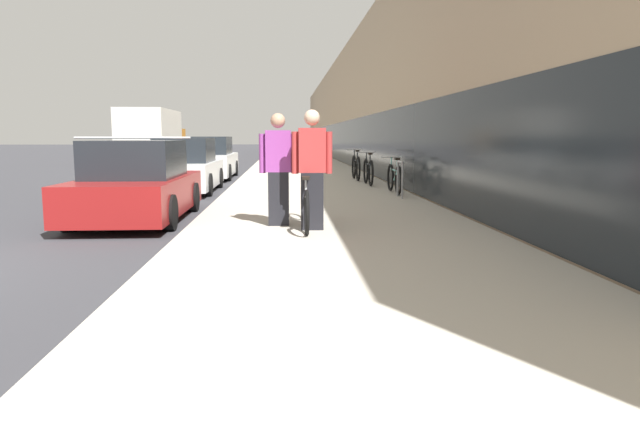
# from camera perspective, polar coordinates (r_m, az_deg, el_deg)

# --- Properties ---
(sidewalk_slab) EXTENTS (4.71, 70.00, 0.14)m
(sidewalk_slab) POSITION_cam_1_polar(r_m,az_deg,el_deg) (27.15, -1.87, 4.58)
(sidewalk_slab) COLOR #BCB5A5
(sidewalk_slab) RESTS_ON ground
(storefront_facade) EXTENTS (10.01, 70.00, 6.25)m
(storefront_facade) POSITION_cam_1_polar(r_m,az_deg,el_deg) (36.08, 9.71, 10.09)
(storefront_facade) COLOR tan
(storefront_facade) RESTS_ON ground
(tandem_bicycle) EXTENTS (0.52, 2.36, 0.83)m
(tandem_bicycle) POSITION_cam_1_polar(r_m,az_deg,el_deg) (8.94, -1.55, 0.99)
(tandem_bicycle) COLOR black
(tandem_bicycle) RESTS_ON sidewalk_slab
(person_rider) EXTENTS (0.61, 0.24, 1.80)m
(person_rider) POSITION_cam_1_polar(r_m,az_deg,el_deg) (8.60, -0.80, 4.38)
(person_rider) COLOR black
(person_rider) RESTS_ON sidewalk_slab
(person_bystander) EXTENTS (0.60, 0.23, 1.77)m
(person_bystander) POSITION_cam_1_polar(r_m,az_deg,el_deg) (9.05, -4.19, 4.41)
(person_bystander) COLOR black
(person_bystander) RESTS_ON sidewalk_slab
(bike_rack_hoop) EXTENTS (0.05, 0.60, 0.84)m
(bike_rack_hoop) POSITION_cam_1_polar(r_m,az_deg,el_deg) (13.35, 8.02, 3.80)
(bike_rack_hoop) COLOR gray
(bike_rack_hoop) RESTS_ON sidewalk_slab
(cruiser_bike_nearest) EXTENTS (0.52, 1.74, 0.90)m
(cruiser_bike_nearest) POSITION_cam_1_polar(r_m,az_deg,el_deg) (14.39, 7.45, 3.55)
(cruiser_bike_nearest) COLOR black
(cruiser_bike_nearest) RESTS_ON sidewalk_slab
(cruiser_bike_middle) EXTENTS (0.52, 1.75, 0.95)m
(cruiser_bike_middle) POSITION_cam_1_polar(r_m,az_deg,el_deg) (16.78, 4.85, 4.23)
(cruiser_bike_middle) COLOR black
(cruiser_bike_middle) RESTS_ON sidewalk_slab
(cruiser_bike_farthest) EXTENTS (0.52, 1.89, 0.99)m
(cruiser_bike_farthest) POSITION_cam_1_polar(r_m,az_deg,el_deg) (18.76, 3.62, 4.65)
(cruiser_bike_farthest) COLOR black
(cruiser_bike_farthest) RESTS_ON sidewalk_slab
(parked_sedan_curbside) EXTENTS (1.85, 4.10, 1.54)m
(parked_sedan_curbside) POSITION_cam_1_polar(r_m,az_deg,el_deg) (11.02, -17.82, 2.75)
(parked_sedan_curbside) COLOR maroon
(parked_sedan_curbside) RESTS_ON ground
(vintage_roadster_curbside) EXTENTS (1.73, 4.19, 1.51)m
(vintage_roadster_curbside) POSITION_cam_1_polar(r_m,az_deg,el_deg) (16.40, -13.27, 4.47)
(vintage_roadster_curbside) COLOR white
(vintage_roadster_curbside) RESTS_ON ground
(parked_sedan_far) EXTENTS (1.80, 4.71, 1.54)m
(parked_sedan_far) POSITION_cam_1_polar(r_m,az_deg,el_deg) (21.60, -10.97, 5.32)
(parked_sedan_far) COLOR white
(parked_sedan_far) RESTS_ON ground
(moving_truck) EXTENTS (2.48, 7.44, 2.98)m
(moving_truck) POSITION_cam_1_polar(r_m,az_deg,el_deg) (32.97, -16.37, 7.32)
(moving_truck) COLOR orange
(moving_truck) RESTS_ON ground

